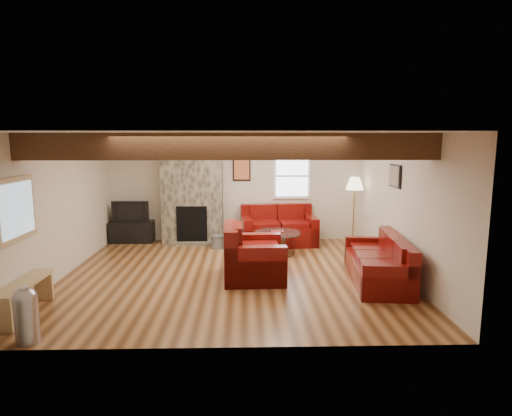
% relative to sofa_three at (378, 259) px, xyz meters
% --- Properties ---
extents(room, '(8.00, 8.00, 8.00)m').
position_rel_sofa_three_xyz_m(room, '(-2.48, 0.45, 0.86)').
color(room, '#573217').
rests_on(room, ground).
extents(floor, '(6.00, 6.00, 0.00)m').
position_rel_sofa_three_xyz_m(floor, '(-2.48, 0.45, -0.39)').
color(floor, '#573217').
rests_on(floor, ground).
extents(oak_beam, '(6.00, 0.36, 0.38)m').
position_rel_sofa_three_xyz_m(oak_beam, '(-2.48, -0.80, 1.92)').
color(oak_beam, '#321C0F').
rests_on(oak_beam, room).
extents(chimney_breast, '(1.40, 0.67, 2.50)m').
position_rel_sofa_three_xyz_m(chimney_breast, '(-3.48, 2.94, 0.83)').
color(chimney_breast, '#3A352C').
rests_on(chimney_breast, floor).
extents(back_window, '(0.90, 0.08, 1.10)m').
position_rel_sofa_three_xyz_m(back_window, '(-1.13, 3.16, 1.16)').
color(back_window, silver).
rests_on(back_window, room).
extents(hatch_window, '(0.08, 1.00, 0.90)m').
position_rel_sofa_three_xyz_m(hatch_window, '(-5.44, -1.05, 1.06)').
color(hatch_window, tan).
rests_on(hatch_window, room).
extents(ceiling_dome, '(0.40, 0.40, 0.18)m').
position_rel_sofa_three_xyz_m(ceiling_dome, '(-1.58, 1.35, 2.05)').
color(ceiling_dome, white).
rests_on(ceiling_dome, room).
extents(artwork_back, '(0.42, 0.06, 0.52)m').
position_rel_sofa_three_xyz_m(artwork_back, '(-2.33, 3.16, 1.31)').
color(artwork_back, black).
rests_on(artwork_back, room).
extents(artwork_right, '(0.06, 0.55, 0.42)m').
position_rel_sofa_three_xyz_m(artwork_right, '(0.48, 0.75, 1.36)').
color(artwork_right, black).
rests_on(artwork_right, room).
extents(sofa_three, '(1.05, 2.09, 0.78)m').
position_rel_sofa_three_xyz_m(sofa_three, '(0.00, 0.00, 0.00)').
color(sofa_three, '#4C0509').
rests_on(sofa_three, floor).
extents(loveseat, '(1.77, 1.12, 0.90)m').
position_rel_sofa_three_xyz_m(loveseat, '(-1.48, 2.68, 0.06)').
color(loveseat, '#4C0509').
rests_on(loveseat, floor).
extents(armchair_red, '(1.06, 1.20, 0.95)m').
position_rel_sofa_three_xyz_m(armchair_red, '(-2.10, 0.24, 0.08)').
color(armchair_red, '#4C0509').
rests_on(armchair_red, floor).
extents(coffee_table, '(0.98, 0.98, 0.51)m').
position_rel_sofa_three_xyz_m(coffee_table, '(-1.57, 1.77, -0.15)').
color(coffee_table, '#442B16').
rests_on(coffee_table, floor).
extents(tv_cabinet, '(1.01, 0.40, 0.50)m').
position_rel_sofa_three_xyz_m(tv_cabinet, '(-4.93, 2.98, -0.14)').
color(tv_cabinet, black).
rests_on(tv_cabinet, floor).
extents(television, '(0.86, 0.11, 0.49)m').
position_rel_sofa_three_xyz_m(television, '(-4.93, 2.98, 0.36)').
color(television, black).
rests_on(television, tv_cabinet).
extents(floor_lamp, '(0.40, 0.40, 1.57)m').
position_rel_sofa_three_xyz_m(floor_lamp, '(0.23, 2.58, 0.95)').
color(floor_lamp, '#A98646').
rests_on(floor_lamp, floor).
extents(pine_bench, '(0.29, 1.24, 0.47)m').
position_rel_sofa_three_xyz_m(pine_bench, '(-5.31, -1.28, -0.16)').
color(pine_bench, tan).
rests_on(pine_bench, floor).
extents(pedal_bin, '(0.30, 0.30, 0.69)m').
position_rel_sofa_three_xyz_m(pedal_bin, '(-4.86, -2.10, -0.04)').
color(pedal_bin, '#A4A4A9').
rests_on(pedal_bin, floor).
extents(coal_bucket, '(0.32, 0.32, 0.30)m').
position_rel_sofa_three_xyz_m(coal_bucket, '(-2.88, 2.36, -0.24)').
color(coal_bucket, slate).
rests_on(coal_bucket, floor).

